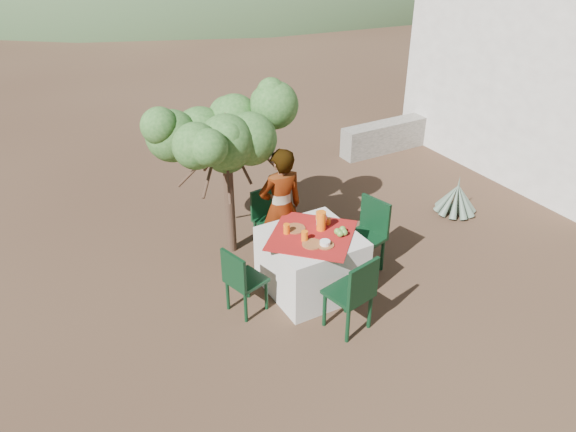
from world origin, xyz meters
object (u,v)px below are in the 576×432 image
object	(u,v)px
chair_near	(354,292)
juice_pitcher	(321,221)
agave	(456,199)
chair_right	(368,232)
chair_left	(241,279)
table	(311,262)
shrub_tree	(229,141)
guesthouse	(561,75)
person	(281,208)
chair_far	(268,216)

from	to	relation	value
chair_near	juice_pitcher	xyz separation A→B (m)	(0.16, 0.93, 0.36)
agave	chair_right	bearing A→B (deg)	-166.23
chair_near	agave	size ratio (longest dim) A/B	1.40
chair_left	table	bearing A→B (deg)	-105.28
shrub_tree	juice_pitcher	world-z (taller)	shrub_tree
chair_near	guesthouse	size ratio (longest dim) A/B	0.22
chair_right	person	distance (m)	1.13
table	shrub_tree	xyz separation A→B (m)	(-0.42, 1.31, 1.17)
chair_near	shrub_tree	bearing A→B (deg)	-90.94
chair_left	shrub_tree	size ratio (longest dim) A/B	0.43
person	agave	bearing A→B (deg)	-179.68
chair_far	person	bearing A→B (deg)	-101.38
table	chair_left	bearing A→B (deg)	-179.79
juice_pitcher	shrub_tree	bearing A→B (deg)	114.49
chair_far	chair_near	distance (m)	1.97
person	agave	xyz separation A→B (m)	(2.91, -0.15, -0.57)
table	agave	bearing A→B (deg)	10.33
chair_near	guesthouse	distance (m)	6.31
guesthouse	table	bearing A→B (deg)	-167.16
chair_right	agave	size ratio (longest dim) A/B	1.42
chair_left	juice_pitcher	distance (m)	1.15
table	person	xyz separation A→B (m)	(-0.04, 0.68, 0.42)
guesthouse	chair_left	bearing A→B (deg)	-168.84
chair_right	juice_pitcher	world-z (taller)	juice_pitcher
chair_near	shrub_tree	xyz separation A→B (m)	(-0.41, 2.19, 1.03)
chair_near	chair_right	size ratio (longest dim) A/B	0.99
agave	juice_pitcher	bearing A→B (deg)	-170.07
chair_near	juice_pitcher	world-z (taller)	juice_pitcher
shrub_tree	juice_pitcher	distance (m)	1.54
table	chair_right	bearing A→B (deg)	1.87
table	juice_pitcher	size ratio (longest dim) A/B	5.43
guesthouse	chair_far	bearing A→B (deg)	-177.74
person	juice_pitcher	distance (m)	0.66
chair_right	chair_far	bearing A→B (deg)	-155.50
chair_left	chair_near	bearing A→B (deg)	-149.21
chair_far	chair_near	bearing A→B (deg)	-97.40
table	chair_left	distance (m)	0.92
guesthouse	juice_pitcher	bearing A→B (deg)	-167.28
table	shrub_tree	bearing A→B (deg)	107.77
table	guesthouse	distance (m)	6.07
person	shrub_tree	bearing A→B (deg)	-55.49
guesthouse	juice_pitcher	world-z (taller)	guesthouse
chair_near	table	bearing A→B (deg)	-102.02
chair_far	chair_right	world-z (taller)	chair_right
chair_right	juice_pitcher	bearing A→B (deg)	-105.96
chair_near	shrub_tree	distance (m)	2.45
chair_far	shrub_tree	size ratio (longest dim) A/B	0.43
guesthouse	chair_right	bearing A→B (deg)	-165.36
chair_right	agave	xyz separation A→B (m)	(2.03, 0.50, -0.30)
guesthouse	juice_pitcher	xyz separation A→B (m)	(-5.67, -1.28, -0.62)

